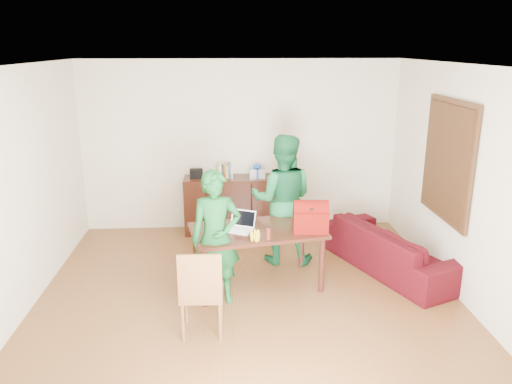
{
  "coord_description": "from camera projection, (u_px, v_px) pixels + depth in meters",
  "views": [
    {
      "loc": [
        -0.24,
        -5.07,
        2.91
      ],
      "look_at": [
        0.13,
        0.81,
        1.16
      ],
      "focal_mm": 35.0,
      "sensor_mm": 36.0,
      "label": 1
    }
  ],
  "objects": [
    {
      "name": "room",
      "position": [
        249.0,
        197.0,
        5.44
      ],
      "size": [
        5.2,
        5.7,
        2.9
      ],
      "color": "#482C12",
      "rests_on": "ground"
    },
    {
      "name": "table",
      "position": [
        257.0,
        236.0,
        6.1
      ],
      "size": [
        1.73,
        1.17,
        0.74
      ],
      "rotation": [
        0.0,
        0.0,
        0.19
      ],
      "color": "black",
      "rests_on": "ground"
    },
    {
      "name": "chair",
      "position": [
        202.0,
        308.0,
        5.17
      ],
      "size": [
        0.45,
        0.43,
        0.96
      ],
      "rotation": [
        0.0,
        0.0,
        -0.03
      ],
      "color": "brown",
      "rests_on": "ground"
    },
    {
      "name": "person_near",
      "position": [
        216.0,
        238.0,
        5.68
      ],
      "size": [
        0.61,
        0.44,
        1.58
      ],
      "primitive_type": "imported",
      "rotation": [
        0.0,
        0.0,
        0.11
      ],
      "color": "#125221",
      "rests_on": "ground"
    },
    {
      "name": "person_far",
      "position": [
        282.0,
        199.0,
        6.75
      ],
      "size": [
        0.96,
        0.8,
        1.78
      ],
      "primitive_type": "imported",
      "rotation": [
        0.0,
        0.0,
        2.99
      ],
      "color": "#166335",
      "rests_on": "ground"
    },
    {
      "name": "laptop",
      "position": [
        239.0,
        227.0,
        6.01
      ],
      "size": [
        0.38,
        0.33,
        0.22
      ],
      "rotation": [
        0.0,
        0.0,
        -0.43
      ],
      "color": "white",
      "rests_on": "table"
    },
    {
      "name": "bananas",
      "position": [
        255.0,
        239.0,
        5.68
      ],
      "size": [
        0.16,
        0.1,
        0.06
      ],
      "primitive_type": null,
      "rotation": [
        0.0,
        0.0,
        0.07
      ],
      "color": "gold",
      "rests_on": "table"
    },
    {
      "name": "bottle",
      "position": [
        268.0,
        233.0,
        5.74
      ],
      "size": [
        0.06,
        0.06,
        0.16
      ],
      "primitive_type": "cylinder",
      "rotation": [
        0.0,
        0.0,
        -0.02
      ],
      "color": "#572213",
      "rests_on": "table"
    },
    {
      "name": "red_bag",
      "position": [
        311.0,
        219.0,
        5.96
      ],
      "size": [
        0.43,
        0.27,
        0.31
      ],
      "primitive_type": "cube",
      "rotation": [
        0.0,
        0.0,
        -0.08
      ],
      "color": "#6D0B07",
      "rests_on": "table"
    },
    {
      "name": "sofa",
      "position": [
        392.0,
        248.0,
        6.64
      ],
      "size": [
        1.56,
        2.22,
        0.6
      ],
      "primitive_type": "imported",
      "rotation": [
        0.0,
        0.0,
        1.98
      ],
      "color": "#38070A",
      "rests_on": "ground"
    }
  ]
}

